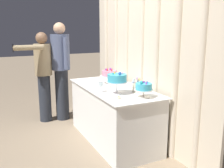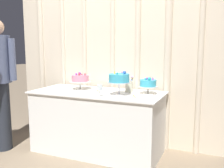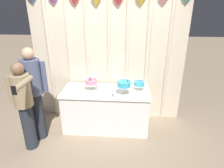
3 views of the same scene
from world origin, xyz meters
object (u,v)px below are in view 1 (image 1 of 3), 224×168
(flower_vase, at_px, (136,87))
(tealight_near_left, at_px, (119,98))
(cake_display_center, at_px, (117,79))
(tealight_far_left, at_px, (111,88))
(guest_man_pink_jacket, at_px, (61,67))
(cake_display_rightmost, at_px, (144,88))
(cake_table, at_px, (113,114))
(cake_display_leftmost, at_px, (109,74))
(wine_glass, at_px, (101,84))
(guest_girl_blue_dress, at_px, (43,72))

(flower_vase, height_order, tealight_near_left, flower_vase)
(cake_display_center, xyz_separation_m, tealight_far_left, (-0.31, 0.06, -0.19))
(flower_vase, height_order, guest_man_pink_jacket, guest_man_pink_jacket)
(cake_display_rightmost, relative_size, guest_man_pink_jacket, 0.13)
(cake_display_rightmost, relative_size, tealight_near_left, 4.93)
(cake_display_rightmost, bearing_deg, cake_table, -171.20)
(cake_display_rightmost, bearing_deg, cake_display_leftmost, -178.61)
(cake_table, distance_m, wine_glass, 0.58)
(guest_man_pink_jacket, distance_m, guest_girl_blue_dress, 0.31)
(cake_display_center, distance_m, guest_man_pink_jacket, 1.57)
(tealight_far_left, relative_size, guest_man_pink_jacket, 0.03)
(flower_vase, xyz_separation_m, guest_girl_blue_dress, (-1.61, -0.87, -0.00))
(guest_girl_blue_dress, bearing_deg, tealight_far_left, 27.92)
(wine_glass, bearing_deg, guest_girl_blue_dress, -161.57)
(cake_display_leftmost, height_order, flower_vase, cake_display_leftmost)
(tealight_near_left, height_order, guest_man_pink_jacket, guest_man_pink_jacket)
(cake_display_rightmost, bearing_deg, guest_man_pink_jacket, -164.05)
(flower_vase, bearing_deg, wine_glass, -117.46)
(cake_display_center, relative_size, wine_glass, 2.10)
(tealight_far_left, xyz_separation_m, guest_girl_blue_dress, (-1.27, -0.67, 0.06))
(cake_table, xyz_separation_m, cake_display_rightmost, (0.63, 0.10, 0.52))
(cake_display_center, height_order, tealight_far_left, cake_display_center)
(wine_glass, bearing_deg, flower_vase, 62.54)
(cake_display_rightmost, xyz_separation_m, flower_vase, (-0.26, 0.05, -0.05))
(cake_table, relative_size, cake_display_leftmost, 5.73)
(tealight_near_left, distance_m, guest_girl_blue_dress, 1.86)
(cake_display_rightmost, bearing_deg, tealight_far_left, -165.62)
(cake_display_center, relative_size, flower_vase, 1.41)
(flower_vase, height_order, guest_girl_blue_dress, guest_girl_blue_dress)
(cake_display_leftmost, bearing_deg, tealight_near_left, -17.89)
(flower_vase, relative_size, tealight_far_left, 4.35)
(wine_glass, height_order, guest_girl_blue_dress, guest_girl_blue_dress)
(guest_girl_blue_dress, bearing_deg, guest_man_pink_jacket, 82.56)
(cake_table, distance_m, guest_man_pink_jacket, 1.38)
(cake_table, xyz_separation_m, flower_vase, (0.37, 0.14, 0.47))
(guest_girl_blue_dress, bearing_deg, cake_display_leftmost, 40.33)
(tealight_near_left, xyz_separation_m, guest_girl_blue_dress, (-1.78, -0.53, 0.06))
(cake_display_rightmost, distance_m, guest_girl_blue_dress, 2.04)
(cake_display_rightmost, xyz_separation_m, tealight_near_left, (-0.08, -0.29, -0.11))
(cake_display_center, bearing_deg, cake_table, 161.43)
(cake_display_leftmost, bearing_deg, tealight_far_left, -22.10)
(cake_display_rightmost, relative_size, flower_vase, 1.10)
(tealight_near_left, bearing_deg, flower_vase, 117.45)
(cake_display_leftmost, height_order, wine_glass, cake_display_leftmost)
(flower_vase, distance_m, guest_girl_blue_dress, 1.83)
(wine_glass, distance_m, tealight_near_left, 0.40)
(tealight_far_left, height_order, tealight_near_left, tealight_near_left)
(tealight_near_left, bearing_deg, guest_girl_blue_dress, -163.41)
(tealight_far_left, bearing_deg, tealight_near_left, -15.17)
(cake_table, bearing_deg, cake_display_leftmost, 165.36)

